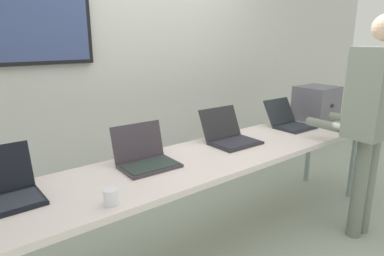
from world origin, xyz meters
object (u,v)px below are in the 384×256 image
(person, at_px, (373,108))
(coffee_mug, at_px, (111,197))
(workbench, at_px, (222,157))
(laptop_station_2, at_px, (230,135))
(equipment_box, at_px, (316,103))
(laptop_station_3, at_px, (289,121))
(laptop_station_1, at_px, (145,156))
(laptop_station_0, at_px, (2,190))

(person, relative_size, coffee_mug, 21.00)
(workbench, distance_m, coffee_mug, 1.05)
(laptop_station_2, height_order, person, person)
(equipment_box, bearing_deg, laptop_station_2, -179.86)
(laptop_station_3, xyz_separation_m, person, (-0.01, -0.74, 0.24))
(laptop_station_3, bearing_deg, workbench, -173.06)
(laptop_station_3, height_order, coffee_mug, laptop_station_3)
(workbench, relative_size, equipment_box, 8.73)
(laptop_station_2, bearing_deg, laptop_station_3, -0.44)
(equipment_box, bearing_deg, person, -121.70)
(laptop_station_2, distance_m, coffee_mug, 1.27)
(workbench, relative_size, person, 1.92)
(laptop_station_1, xyz_separation_m, person, (1.56, -0.74, 0.24))
(workbench, bearing_deg, equipment_box, 5.13)
(workbench, height_order, laptop_station_1, laptop_station_1)
(laptop_station_0, xyz_separation_m, laptop_station_2, (1.63, -0.00, -0.00))
(laptop_station_3, xyz_separation_m, coffee_mug, (-1.99, -0.37, -0.02))
(laptop_station_2, height_order, laptop_station_3, laptop_station_2)
(laptop_station_0, bearing_deg, laptop_station_1, -1.02)
(equipment_box, height_order, laptop_station_2, equipment_box)
(person, height_order, coffee_mug, person)
(workbench, distance_m, person, 1.20)
(laptop_station_0, distance_m, coffee_mug, 0.57)
(laptop_station_2, bearing_deg, equipment_box, 0.14)
(person, bearing_deg, workbench, 147.25)
(laptop_station_0, height_order, coffee_mug, laptop_station_0)
(coffee_mug, bearing_deg, laptop_station_0, 138.00)
(equipment_box, xyz_separation_m, laptop_station_2, (-1.23, -0.00, -0.11))
(equipment_box, distance_m, person, 0.89)
(laptop_station_0, height_order, person, person)
(laptop_station_1, height_order, person, person)
(laptop_station_3, distance_m, person, 0.78)
(laptop_station_1, relative_size, laptop_station_3, 0.95)
(laptop_station_1, relative_size, laptop_station_2, 0.97)
(equipment_box, relative_size, laptop_station_3, 0.97)
(laptop_station_1, bearing_deg, workbench, -10.81)
(laptop_station_0, bearing_deg, laptop_station_3, -0.22)
(laptop_station_1, height_order, laptop_station_2, same)
(equipment_box, distance_m, laptop_station_0, 2.86)
(workbench, xyz_separation_m, coffee_mug, (-1.01, -0.25, 0.09))
(laptop_station_2, bearing_deg, laptop_station_1, -179.15)
(laptop_station_2, bearing_deg, person, -44.11)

